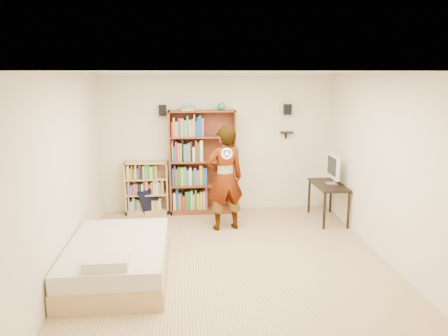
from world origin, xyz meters
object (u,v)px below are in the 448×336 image
Objects in this scene: low_bookshelf at (147,188)px; computer_desk at (328,202)px; person at (225,178)px; daybed at (118,255)px; tall_bookshelf at (202,162)px.

low_bookshelf is 1.01× the size of computer_desk.
computer_desk is 0.56× the size of person.
computer_desk is 0.51× the size of daybed.
tall_bookshelf is 3.04m from daybed.
tall_bookshelf reaches higher than computer_desk.
person is at bearing -35.15° from low_bookshelf.
tall_bookshelf is 1.04m from person.
computer_desk is at bearing -16.93° from tall_bookshelf.
computer_desk is 2.04m from person.
person is at bearing -171.89° from computer_desk.
low_bookshelf is at bearing 167.84° from computer_desk.
tall_bookshelf is 1.10× the size of person.
computer_desk reaches higher than daybed.
tall_bookshelf is 1.95× the size of low_bookshelf.
low_bookshelf is (-1.08, 0.03, -0.49)m from tall_bookshelf.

